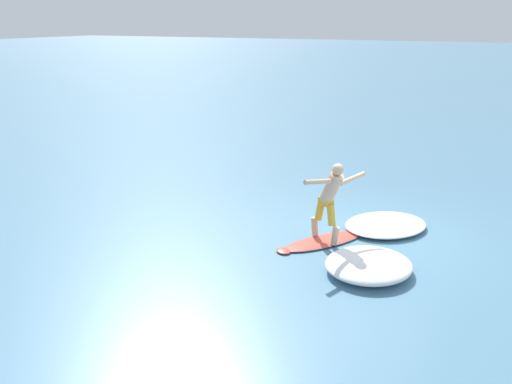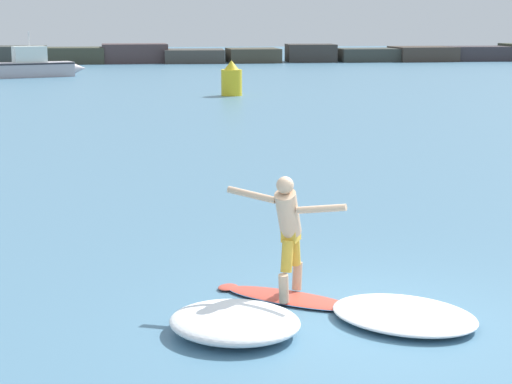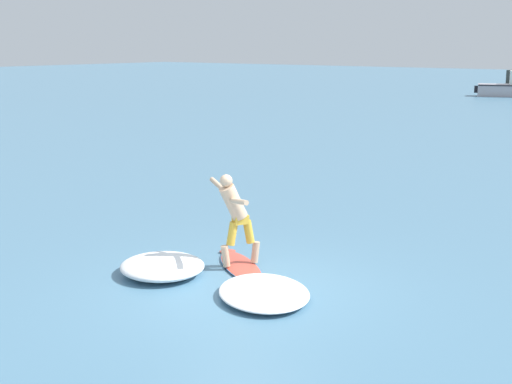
# 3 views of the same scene
# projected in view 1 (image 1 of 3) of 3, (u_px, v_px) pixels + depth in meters

# --- Properties ---
(ground_plane) EXTENTS (200.00, 200.00, 0.00)m
(ground_plane) POSITION_uv_depth(u_px,v_px,m) (374.00, 236.00, 10.47)
(ground_plane) COLOR teal
(surfboard) EXTENTS (1.92, 1.61, 0.20)m
(surfboard) POSITION_uv_depth(u_px,v_px,m) (323.00, 241.00, 10.14)
(surfboard) COLOR #D64D3B
(surfboard) RESTS_ON ground
(surfer) EXTENTS (1.46, 0.99, 1.67)m
(surfer) POSITION_uv_depth(u_px,v_px,m) (330.00, 195.00, 9.74)
(surfer) COLOR #D3AB88
(surfer) RESTS_ON surfboard
(wave_foam_at_tail) EXTENTS (2.16, 2.13, 0.28)m
(wave_foam_at_tail) POSITION_uv_depth(u_px,v_px,m) (369.00, 265.00, 8.93)
(wave_foam_at_tail) COLOR white
(wave_foam_at_tail) RESTS_ON ground
(wave_foam_at_nose) EXTENTS (2.33, 2.29, 0.18)m
(wave_foam_at_nose) POSITION_uv_depth(u_px,v_px,m) (386.00, 225.00, 10.81)
(wave_foam_at_nose) COLOR white
(wave_foam_at_nose) RESTS_ON ground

